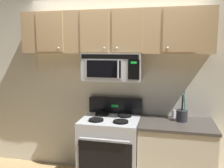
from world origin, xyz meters
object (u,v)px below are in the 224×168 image
(stove_range, at_px, (111,149))
(salt_shaker, at_px, (174,114))
(over_range_microwave, at_px, (113,67))
(utensil_crock_charcoal, at_px, (182,115))

(stove_range, distance_m, salt_shaker, 0.97)
(stove_range, distance_m, over_range_microwave, 1.11)
(stove_range, height_order, utensil_crock_charcoal, utensil_crock_charcoal)
(salt_shaker, bearing_deg, stove_range, -164.46)
(utensil_crock_charcoal, relative_size, salt_shaker, 3.83)
(stove_range, height_order, over_range_microwave, over_range_microwave)
(over_range_microwave, distance_m, salt_shaker, 1.03)
(over_range_microwave, xyz_separation_m, salt_shaker, (0.81, 0.11, -0.62))
(salt_shaker, bearing_deg, over_range_microwave, -172.39)
(over_range_microwave, relative_size, utensil_crock_charcoal, 1.94)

